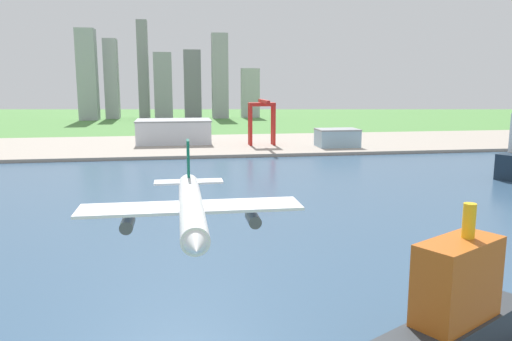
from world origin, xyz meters
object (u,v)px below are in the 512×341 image
at_px(container_barge, 445,323).
at_px(warehouse_main, 174,131).
at_px(airplane_landing, 191,208).
at_px(port_crane_red, 262,113).
at_px(warehouse_annex, 337,138).

xyz_separation_m(container_barge, warehouse_main, (-51.77, 351.41, 3.53)).
relative_size(airplane_landing, port_crane_red, 1.02).
distance_m(airplane_landing, container_barge, 53.74).
bearing_deg(warehouse_annex, airplane_landing, -112.13).
bearing_deg(warehouse_main, airplane_landing, -89.30).
height_order(warehouse_main, warehouse_annex, warehouse_main).
xyz_separation_m(warehouse_main, warehouse_annex, (130.09, -44.83, -2.81)).
distance_m(warehouse_main, warehouse_annex, 137.63).
bearing_deg(port_crane_red, airplane_landing, -101.63).
relative_size(container_barge, port_crane_red, 1.25).
bearing_deg(airplane_landing, warehouse_main, 90.70).
xyz_separation_m(port_crane_red, warehouse_main, (-71.69, 27.05, -16.70)).
bearing_deg(airplane_landing, container_barge, 3.22).
bearing_deg(warehouse_annex, container_barge, -104.33).
height_order(airplane_landing, port_crane_red, airplane_landing).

